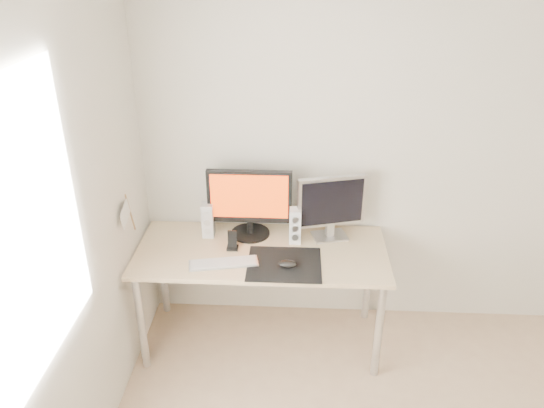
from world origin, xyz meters
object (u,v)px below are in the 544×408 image
object	(u,v)px
speaker_left	(208,220)
mouse	(287,264)
speaker_right	(295,226)
second_monitor	(331,205)
desk	(261,260)
main_monitor	(250,201)
keyboard	(223,263)
phone_dock	(232,244)

from	to	relation	value
speaker_left	mouse	bearing A→B (deg)	-33.58
speaker_right	second_monitor	bearing A→B (deg)	16.83
mouse	desk	size ratio (longest dim) A/B	0.07
main_monitor	second_monitor	world-z (taller)	main_monitor
mouse	speaker_right	distance (m)	0.32
main_monitor	keyboard	distance (m)	0.46
speaker_right	main_monitor	bearing A→B (deg)	166.43
speaker_right	keyboard	bearing A→B (deg)	-145.81
speaker_left	speaker_right	bearing A→B (deg)	-4.84
desk	main_monitor	world-z (taller)	main_monitor
speaker_left	keyboard	bearing A→B (deg)	-67.17
keyboard	second_monitor	bearing A→B (deg)	28.73
mouse	speaker_left	bearing A→B (deg)	146.42
speaker_right	keyboard	distance (m)	0.53
desk	second_monitor	size ratio (longest dim) A/B	3.60
mouse	second_monitor	distance (m)	0.51
desk	keyboard	world-z (taller)	keyboard
main_monitor	desk	bearing A→B (deg)	-65.28
main_monitor	speaker_right	distance (m)	0.34
desk	main_monitor	size ratio (longest dim) A/B	2.91
main_monitor	mouse	bearing A→B (deg)	-55.65
speaker_left	keyboard	world-z (taller)	speaker_left
phone_dock	second_monitor	bearing A→B (deg)	16.32
speaker_right	keyboard	xyz separation A→B (m)	(-0.43, -0.29, -0.11)
main_monitor	keyboard	size ratio (longest dim) A/B	1.26
desk	mouse	bearing A→B (deg)	-47.78
second_monitor	keyboard	xyz separation A→B (m)	(-0.66, -0.36, -0.23)
speaker_left	phone_dock	size ratio (longest dim) A/B	1.82
speaker_left	phone_dock	xyz separation A→B (m)	(0.18, -0.16, -0.08)
speaker_right	mouse	bearing A→B (deg)	-97.56
mouse	main_monitor	world-z (taller)	main_monitor
desk	speaker_left	bearing A→B (deg)	155.44
second_monitor	speaker_left	world-z (taller)	second_monitor
main_monitor	phone_dock	world-z (taller)	main_monitor
speaker_left	keyboard	distance (m)	0.39
mouse	desk	distance (m)	0.27
keyboard	speaker_left	bearing A→B (deg)	112.83
main_monitor	speaker_right	xyz separation A→B (m)	(0.30, -0.07, -0.14)
mouse	keyboard	bearing A→B (deg)	178.06
speaker_left	phone_dock	distance (m)	0.25
desk	keyboard	distance (m)	0.29
mouse	main_monitor	distance (m)	0.51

